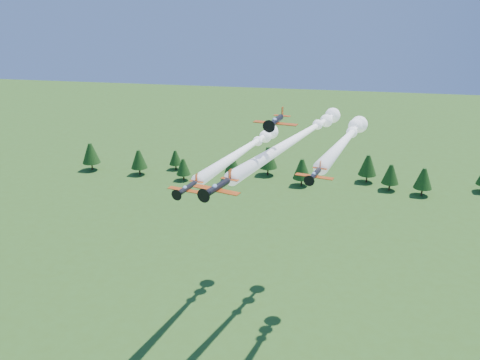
% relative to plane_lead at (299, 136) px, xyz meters
% --- Properties ---
extents(plane_lead, '(23.48, 58.68, 3.70)m').
position_rel_plane_lead_xyz_m(plane_lead, '(0.00, 0.00, 0.00)').
color(plane_lead, black).
rests_on(plane_lead, ground).
extents(plane_left, '(15.88, 47.18, 3.70)m').
position_rel_plane_lead_xyz_m(plane_left, '(-12.10, 4.48, -4.63)').
color(plane_left, black).
rests_on(plane_left, ground).
extents(plane_right, '(13.32, 40.25, 3.70)m').
position_rel_plane_lead_xyz_m(plane_right, '(9.85, -3.88, 1.29)').
color(plane_right, black).
rests_on(plane_right, ground).
extents(plane_slot, '(8.29, 9.07, 2.89)m').
position_rel_plane_lead_xyz_m(plane_slot, '(-3.40, -14.31, 6.80)').
color(plane_slot, black).
rests_on(plane_slot, ground).
extents(treeline, '(161.24, 18.73, 11.68)m').
position_rel_plane_lead_xyz_m(treeline, '(-12.76, 86.62, -36.27)').
color(treeline, '#382314').
rests_on(treeline, ground).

